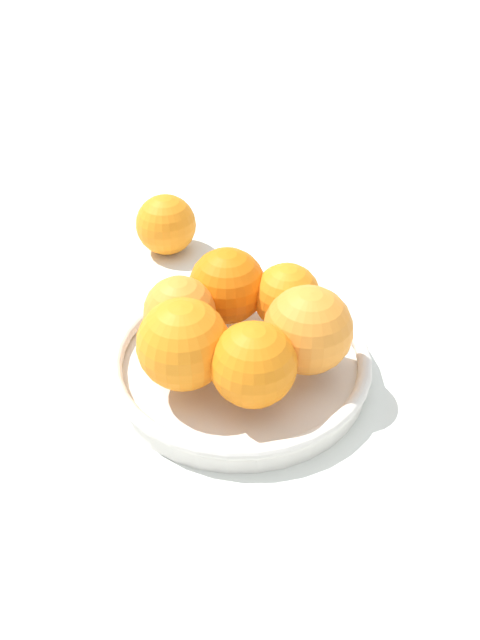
# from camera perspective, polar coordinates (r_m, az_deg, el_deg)

# --- Properties ---
(ground_plane) EXTENTS (4.00, 4.00, 0.00)m
(ground_plane) POSITION_cam_1_polar(r_m,az_deg,el_deg) (0.61, 0.00, -4.95)
(ground_plane) COLOR silver
(fruit_bowl) EXTENTS (0.25, 0.25, 0.03)m
(fruit_bowl) POSITION_cam_1_polar(r_m,az_deg,el_deg) (0.60, 0.00, -3.91)
(fruit_bowl) COLOR silver
(fruit_bowl) RESTS_ON ground_plane
(orange_pile) EXTENTS (0.19, 0.19, 0.08)m
(orange_pile) POSITION_cam_1_polar(r_m,az_deg,el_deg) (0.56, -0.04, -0.30)
(orange_pile) COLOR orange
(orange_pile) RESTS_ON fruit_bowl
(stray_orange) EXTENTS (0.07, 0.07, 0.07)m
(stray_orange) POSITION_cam_1_polar(r_m,az_deg,el_deg) (0.78, -6.78, 8.65)
(stray_orange) COLOR orange
(stray_orange) RESTS_ON ground_plane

